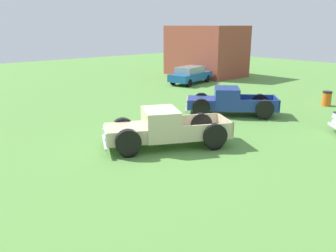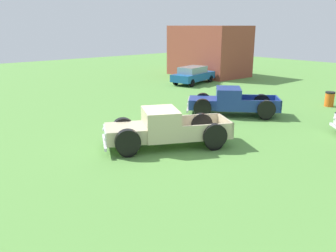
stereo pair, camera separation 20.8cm
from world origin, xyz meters
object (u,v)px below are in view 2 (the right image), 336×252
object	(u,v)px
pickup_truck_behind_right	(227,102)
trash_can	(329,99)
pickup_truck_foreground	(159,129)
sedan_distant_a	(193,75)

from	to	relation	value
pickup_truck_behind_right	trash_can	xyz separation A→B (m)	(2.85, 6.73, -0.28)
pickup_truck_foreground	sedan_distant_a	size ratio (longest dim) A/B	1.16
pickup_truck_foreground	trash_can	bearing A→B (deg)	85.12
pickup_truck_behind_right	trash_can	distance (m)	7.31
pickup_truck_foreground	sedan_distant_a	bearing A→B (deg)	130.39
sedan_distant_a	pickup_truck_foreground	bearing A→B (deg)	-49.61
trash_can	sedan_distant_a	bearing A→B (deg)	-178.92
pickup_truck_foreground	pickup_truck_behind_right	bearing A→B (deg)	104.88
sedan_distant_a	trash_can	bearing A→B (deg)	1.08
pickup_truck_behind_right	trash_can	world-z (taller)	pickup_truck_behind_right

